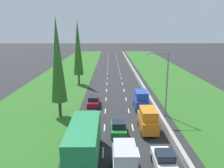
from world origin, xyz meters
TOP-DOWN VIEW (x-y plane):
  - ground_plane at (0.00, 60.00)m, footprint 300.00×300.00m
  - grass_verge_left at (-12.65, 60.00)m, footprint 14.00×140.00m
  - grass_verge_right at (14.35, 60.00)m, footprint 14.00×140.00m
  - median_barrier at (5.70, 60.00)m, footprint 0.44×120.00m
  - lane_markings at (0.00, 60.00)m, footprint 3.64×116.00m
  - green_box_truck_left_lane at (-3.26, 18.88)m, footprint 2.46×9.40m
  - silver_hatchback_left_lane at (-3.58, 28.20)m, footprint 1.74×3.90m
  - white_hatchback_right_lane at (3.62, 18.21)m, footprint 1.74×3.90m
  - maroon_sedan_left_lane at (-3.66, 35.31)m, footprint 1.82×4.50m
  - orange_van_right_lane at (3.46, 26.07)m, footprint 1.96×4.90m
  - blue_van_right_lane at (3.69, 34.09)m, footprint 1.96×4.90m
  - silver_van_centre_lane at (0.12, 17.13)m, footprint 1.96×4.90m
  - green_hatchback_centre_lane at (-0.07, 24.95)m, footprint 1.74×3.90m
  - poplar_tree_second at (-8.04, 31.02)m, footprint 2.14×2.14m
  - poplar_tree_third at (-7.96, 50.68)m, footprint 2.15×2.15m
  - street_light_mast at (6.40, 30.96)m, footprint 3.20×0.28m

SIDE VIEW (x-z plane):
  - ground_plane at x=0.00m, z-range 0.00..0.00m
  - lane_markings at x=0.00m, z-range 0.00..0.01m
  - grass_verge_left at x=-12.65m, z-range 0.00..0.04m
  - grass_verge_right at x=14.35m, z-range 0.00..0.04m
  - median_barrier at x=5.70m, z-range 0.00..0.85m
  - maroon_sedan_left_lane at x=-3.66m, z-range -0.01..1.63m
  - silver_hatchback_left_lane at x=-3.58m, z-range -0.02..1.70m
  - white_hatchback_right_lane at x=3.62m, z-range -0.02..1.70m
  - green_hatchback_centre_lane at x=-0.07m, z-range -0.02..1.70m
  - orange_van_right_lane at x=3.46m, z-range -0.01..2.81m
  - blue_van_right_lane at x=3.69m, z-range -0.01..2.81m
  - silver_van_centre_lane at x=0.12m, z-range -0.01..2.81m
  - green_box_truck_left_lane at x=-3.26m, z-range 0.09..4.27m
  - street_light_mast at x=6.40m, z-range 0.73..9.73m
  - poplar_tree_second at x=-8.04m, z-range 1.05..14.66m
  - poplar_tree_third at x=-7.96m, z-range 1.05..15.12m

